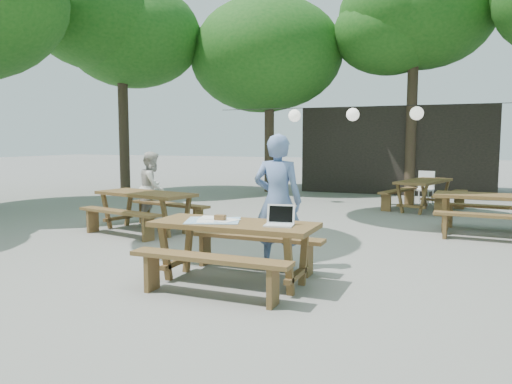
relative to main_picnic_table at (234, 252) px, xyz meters
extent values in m
plane|color=slate|center=(0.03, 1.75, -0.39)|extent=(80.00, 80.00, 0.00)
cube|color=black|center=(0.53, 12.25, 1.01)|extent=(6.00, 3.00, 2.80)
cube|color=brown|center=(0.00, 0.00, 0.33)|extent=(2.00, 0.80, 0.06)
cube|color=brown|center=(0.00, -0.65, 0.06)|extent=(1.90, 0.28, 0.05)
cube|color=brown|center=(0.00, 0.65, 0.06)|extent=(1.90, 0.28, 0.05)
cube|color=brown|center=(0.00, 0.00, -0.04)|extent=(1.70, 0.70, 0.69)
cube|color=brown|center=(-3.02, 2.50, 0.33)|extent=(2.12, 1.21, 0.06)
cube|color=brown|center=(-3.16, 1.86, 0.06)|extent=(1.92, 0.68, 0.05)
cube|color=brown|center=(-2.88, 3.13, 0.06)|extent=(1.92, 0.68, 0.05)
cube|color=brown|center=(-3.02, 2.50, -0.04)|extent=(1.81, 1.04, 0.69)
cube|color=brown|center=(3.08, 4.55, 0.33)|extent=(2.04, 0.91, 0.06)
cube|color=brown|center=(3.04, 3.90, 0.06)|extent=(1.91, 0.38, 0.05)
cube|color=brown|center=(3.11, 5.20, 0.06)|extent=(1.91, 0.38, 0.05)
cube|color=brown|center=(3.08, 4.55, -0.04)|extent=(1.73, 0.79, 0.69)
cube|color=brown|center=(1.67, 7.54, 0.33)|extent=(1.31, 2.14, 0.06)
cube|color=brown|center=(2.30, 7.36, 0.06)|extent=(0.78, 1.91, 0.05)
cube|color=brown|center=(1.04, 7.71, 0.06)|extent=(0.78, 1.91, 0.05)
cube|color=brown|center=(1.67, 7.54, -0.04)|extent=(1.13, 1.83, 0.69)
imported|color=#6580B9|center=(0.23, 0.90, 0.53)|extent=(0.70, 0.49, 1.83)
imported|color=silver|center=(-3.49, 3.43, 0.36)|extent=(0.76, 0.87, 1.50)
cube|color=white|center=(1.60, 8.66, 0.01)|extent=(0.54, 0.54, 0.04)
cube|color=white|center=(1.65, 8.85, 0.27)|extent=(0.44, 0.15, 0.48)
cube|color=white|center=(1.60, 8.66, -0.20)|extent=(0.51, 0.51, 0.38)
cube|color=white|center=(0.60, -0.05, 0.37)|extent=(0.36, 0.28, 0.02)
cube|color=white|center=(0.58, 0.07, 0.49)|extent=(0.34, 0.11, 0.23)
cube|color=black|center=(0.58, 0.06, 0.49)|extent=(0.28, 0.08, 0.19)
cube|color=teal|center=(-0.28, 0.00, 0.37)|extent=(0.80, 0.74, 0.01)
cube|color=white|center=(-0.35, -0.07, 0.37)|extent=(0.32, 0.36, 0.00)
cube|color=white|center=(-0.11, 0.04, 0.37)|extent=(0.28, 0.34, 0.00)
cube|color=white|center=(-0.42, 0.15, 0.38)|extent=(0.28, 0.34, 0.00)
cube|color=brown|center=(-0.19, 0.02, 0.41)|extent=(0.14, 0.10, 0.06)
cylinder|color=black|center=(0.53, 7.75, 2.21)|extent=(9.00, 0.02, 0.02)
sphere|color=white|center=(-1.77, 7.75, 2.01)|extent=(0.34, 0.34, 0.34)
sphere|color=white|center=(-0.17, 7.75, 2.01)|extent=(0.34, 0.34, 0.34)
sphere|color=white|center=(1.43, 7.75, 2.01)|extent=(0.34, 0.34, 0.34)
cylinder|color=#2D2319|center=(-7.47, 7.75, 2.16)|extent=(0.32, 0.32, 5.09)
ellipsoid|color=#185316|center=(-7.47, 7.75, 5.00)|extent=(4.27, 4.27, 3.20)
cylinder|color=#2D2319|center=(-3.47, 10.25, 1.94)|extent=(0.32, 0.32, 4.66)
ellipsoid|color=#185316|center=(-3.47, 10.25, 4.57)|extent=(4.72, 4.72, 3.54)
cylinder|color=#2D2319|center=(1.03, 10.75, 2.25)|extent=(0.32, 0.32, 5.27)
ellipsoid|color=#185316|center=(1.03, 10.75, 5.19)|extent=(4.27, 4.27, 3.20)
camera|label=1|loc=(2.53, -5.40, 1.36)|focal=35.00mm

